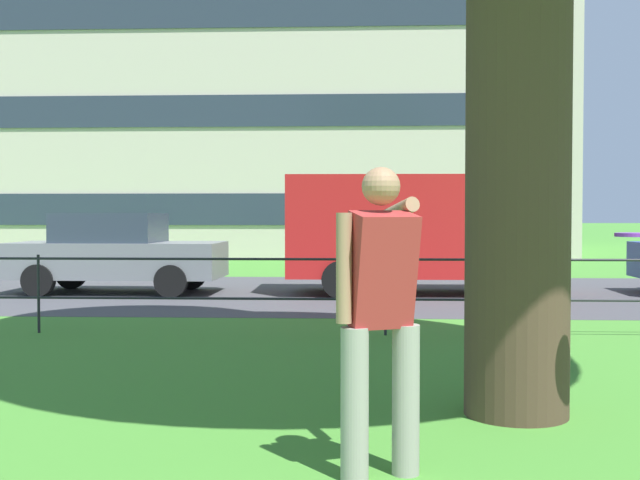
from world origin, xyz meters
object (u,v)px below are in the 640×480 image
person_thrower (380,310)px  car_grey_far_right (116,253)px  apartment_building_background (204,49)px  frisbee (636,235)px  panel_van_right (420,227)px

person_thrower → car_grey_far_right: (-4.80, 10.60, -0.18)m
car_grey_far_right → apartment_building_background: apartment_building_background is taller
car_grey_far_right → frisbee: bearing=-56.4°
panel_van_right → apartment_building_background: bearing=112.3°
person_thrower → car_grey_far_right: 11.64m
person_thrower → frisbee: size_ratio=5.30×
frisbee → apartment_building_background: bearing=106.3°
person_thrower → car_grey_far_right: person_thrower is taller
frisbee → apartment_building_background: apartment_building_background is taller
frisbee → car_grey_far_right: size_ratio=0.08×
car_grey_far_right → panel_van_right: (5.85, 0.16, 0.49)m
panel_van_right → person_thrower: bearing=-95.6°
car_grey_far_right → panel_van_right: size_ratio=0.80×
panel_van_right → frisbee: bearing=-86.2°
person_thrower → frisbee: (1.71, 0.80, 0.41)m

